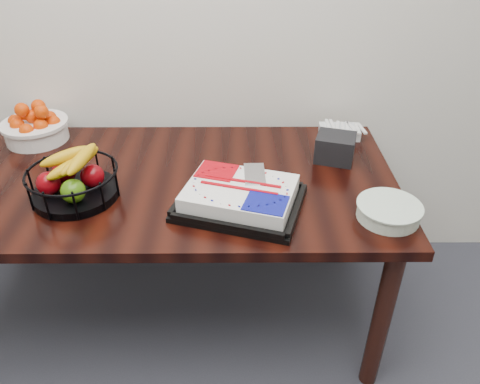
{
  "coord_description": "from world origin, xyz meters",
  "views": [
    {
      "loc": [
        0.29,
        0.45,
        1.71
      ],
      "look_at": [
        0.3,
        1.77,
        0.83
      ],
      "focal_mm": 35.0,
      "sensor_mm": 36.0,
      "label": 1
    }
  ],
  "objects_px": {
    "cake_tray": "(240,197)",
    "table": "(166,196)",
    "tangerine_bowl": "(34,124)",
    "plate_stack": "(389,211)",
    "napkin_box": "(335,148)",
    "fruit_basket": "(73,180)"
  },
  "relations": [
    {
      "from": "tangerine_bowl",
      "to": "fruit_basket",
      "type": "distance_m",
      "value": 0.55
    },
    {
      "from": "table",
      "to": "napkin_box",
      "type": "bearing_deg",
      "value": 11.3
    },
    {
      "from": "cake_tray",
      "to": "napkin_box",
      "type": "bearing_deg",
      "value": 40.49
    },
    {
      "from": "cake_tray",
      "to": "plate_stack",
      "type": "xyz_separation_m",
      "value": [
        0.5,
        -0.07,
        -0.01
      ]
    },
    {
      "from": "table",
      "to": "napkin_box",
      "type": "distance_m",
      "value": 0.71
    },
    {
      "from": "tangerine_bowl",
      "to": "napkin_box",
      "type": "bearing_deg",
      "value": -8.16
    },
    {
      "from": "cake_tray",
      "to": "plate_stack",
      "type": "distance_m",
      "value": 0.51
    },
    {
      "from": "plate_stack",
      "to": "napkin_box",
      "type": "height_order",
      "value": "napkin_box"
    },
    {
      "from": "cake_tray",
      "to": "napkin_box",
      "type": "height_order",
      "value": "napkin_box"
    },
    {
      "from": "fruit_basket",
      "to": "napkin_box",
      "type": "relative_size",
      "value": 2.12
    },
    {
      "from": "cake_tray",
      "to": "tangerine_bowl",
      "type": "bearing_deg",
      "value": 149.97
    },
    {
      "from": "napkin_box",
      "to": "plate_stack",
      "type": "bearing_deg",
      "value": -74.39
    },
    {
      "from": "table",
      "to": "plate_stack",
      "type": "height_order",
      "value": "plate_stack"
    },
    {
      "from": "tangerine_bowl",
      "to": "plate_stack",
      "type": "xyz_separation_m",
      "value": [
        1.4,
        -0.59,
        -0.05
      ]
    },
    {
      "from": "table",
      "to": "tangerine_bowl",
      "type": "distance_m",
      "value": 0.7
    },
    {
      "from": "table",
      "to": "tangerine_bowl",
      "type": "relative_size",
      "value": 6.33
    },
    {
      "from": "cake_tray",
      "to": "table",
      "type": "bearing_deg",
      "value": 146.34
    },
    {
      "from": "plate_stack",
      "to": "table",
      "type": "bearing_deg",
      "value": 161.42
    },
    {
      "from": "tangerine_bowl",
      "to": "fruit_basket",
      "type": "xyz_separation_m",
      "value": [
        0.3,
        -0.46,
        -0.01
      ]
    },
    {
      "from": "fruit_basket",
      "to": "plate_stack",
      "type": "relative_size",
      "value": 1.47
    },
    {
      "from": "cake_tray",
      "to": "plate_stack",
      "type": "height_order",
      "value": "cake_tray"
    },
    {
      "from": "fruit_basket",
      "to": "plate_stack",
      "type": "height_order",
      "value": "fruit_basket"
    }
  ]
}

